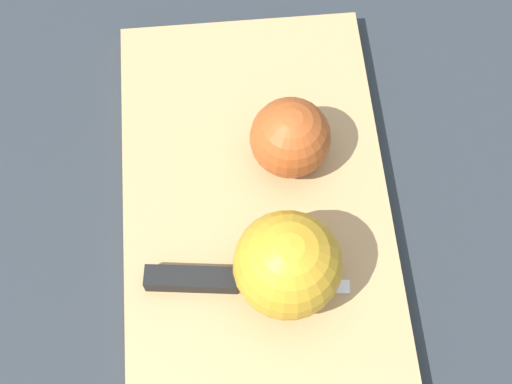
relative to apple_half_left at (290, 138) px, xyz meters
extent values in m
plane|color=#282D33|center=(0.05, -0.03, -0.06)|extent=(4.00, 4.00, 0.00)
cube|color=tan|center=(0.05, -0.03, -0.05)|extent=(0.45, 0.32, 0.02)
sphere|color=#AD4C1E|center=(0.00, 0.00, 0.00)|extent=(0.07, 0.07, 0.07)
cylinder|color=#EFE5C6|center=(0.01, 0.00, 0.00)|extent=(0.02, 0.07, 0.07)
sphere|color=gold|center=(0.12, 0.01, 0.01)|extent=(0.09, 0.09, 0.09)
cylinder|color=#EFE5C6|center=(0.13, 0.01, 0.01)|extent=(0.06, 0.07, 0.08)
cube|color=silver|center=(0.12, 0.02, -0.04)|extent=(0.02, 0.10, 0.00)
cube|color=black|center=(0.13, -0.07, -0.03)|extent=(0.02, 0.08, 0.02)
camera|label=1|loc=(0.30, 0.00, 0.56)|focal=50.00mm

